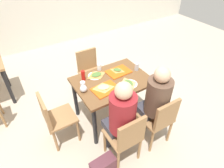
{
  "coord_description": "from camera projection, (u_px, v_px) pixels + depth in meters",
  "views": [
    {
      "loc": [
        -1.19,
        -1.92,
        2.48
      ],
      "look_at": [
        0.0,
        0.0,
        0.69
      ],
      "focal_mm": 30.7,
      "sensor_mm": 36.0,
      "label": 1
    }
  ],
  "objects": [
    {
      "name": "handbag",
      "position": [
        103.0,
        167.0,
        2.43
      ],
      "size": [
        0.33,
        0.18,
        0.28
      ],
      "primitive_type": "cube",
      "rotation": [
        0.0,
        0.0,
        0.06
      ],
      "color": "#592D38",
      "rests_on": "ground_plane"
    },
    {
      "name": "pizza_slice_b",
      "position": [
        117.0,
        70.0,
        3.0
      ],
      "size": [
        0.21,
        0.22,
        0.02
      ],
      "color": "#C68C47",
      "rests_on": "tray_red_far"
    },
    {
      "name": "condiment_bottle",
      "position": [
        83.0,
        76.0,
        2.79
      ],
      "size": [
        0.06,
        0.06,
        0.16
      ],
      "primitive_type": "cylinder",
      "color": "red",
      "rests_on": "main_table"
    },
    {
      "name": "plastic_cup_a",
      "position": [
        99.0,
        67.0,
        3.02
      ],
      "size": [
        0.07,
        0.07,
        0.1
      ],
      "primitive_type": "cylinder",
      "color": "white",
      "rests_on": "main_table"
    },
    {
      "name": "pizza_slice_d",
      "position": [
        128.0,
        83.0,
        2.74
      ],
      "size": [
        0.22,
        0.26,
        0.02
      ],
      "color": "#DBAD60",
      "rests_on": "paper_plate_near_edge"
    },
    {
      "name": "plastic_cup_c",
      "position": [
        83.0,
        85.0,
        2.66
      ],
      "size": [
        0.07,
        0.07,
        0.1
      ],
      "primitive_type": "cylinder",
      "color": "white",
      "rests_on": "main_table"
    },
    {
      "name": "tray_red_near",
      "position": [
        106.0,
        89.0,
        2.66
      ],
      "size": [
        0.38,
        0.29,
        0.02
      ],
      "primitive_type": "cube",
      "rotation": [
        0.0,
        0.0,
        0.1
      ],
      "color": "#D85914",
      "rests_on": "main_table"
    },
    {
      "name": "main_table",
      "position": [
        112.0,
        86.0,
        2.9
      ],
      "size": [
        1.1,
        0.8,
        0.77
      ],
      "color": "brown",
      "rests_on": "ground_plane"
    },
    {
      "name": "foil_bundle",
      "position": [
        84.0,
        89.0,
        2.6
      ],
      "size": [
        0.1,
        0.1,
        0.1
      ],
      "primitive_type": "sphere",
      "color": "silver",
      "rests_on": "main_table"
    },
    {
      "name": "chair_near_right",
      "position": [
        160.0,
        118.0,
        2.59
      ],
      "size": [
        0.4,
        0.4,
        0.86
      ],
      "color": "#9E7247",
      "rests_on": "ground_plane"
    },
    {
      "name": "ground_plane",
      "position": [
        112.0,
        116.0,
        3.32
      ],
      "size": [
        10.0,
        10.0,
        0.02
      ],
      "primitive_type": "cube",
      "color": "#B7A893"
    },
    {
      "name": "chair_near_left",
      "position": [
        126.0,
        136.0,
        2.36
      ],
      "size": [
        0.4,
        0.4,
        0.86
      ],
      "color": "#9E7247",
      "rests_on": "ground_plane"
    },
    {
      "name": "paper_plate_center",
      "position": [
        95.0,
        76.0,
        2.91
      ],
      "size": [
        0.22,
        0.22,
        0.01
      ],
      "primitive_type": "cylinder",
      "color": "white",
      "rests_on": "main_table"
    },
    {
      "name": "person_in_red",
      "position": [
        121.0,
        115.0,
        2.3
      ],
      "size": [
        0.32,
        0.42,
        1.27
      ],
      "color": "#383842",
      "rests_on": "ground_plane"
    },
    {
      "name": "plastic_cup_b",
      "position": [
        127.0,
        89.0,
        2.59
      ],
      "size": [
        0.07,
        0.07,
        0.1
      ],
      "primitive_type": "cylinder",
      "color": "white",
      "rests_on": "main_table"
    },
    {
      "name": "chair_left_end",
      "position": [
        54.0,
        117.0,
        2.61
      ],
      "size": [
        0.4,
        0.4,
        0.86
      ],
      "color": "#9E7247",
      "rests_on": "ground_plane"
    },
    {
      "name": "soda_can",
      "position": [
        137.0,
        67.0,
        3.0
      ],
      "size": [
        0.07,
        0.07,
        0.12
      ],
      "primitive_type": "cylinder",
      "color": "#B7BCC6",
      "rests_on": "main_table"
    },
    {
      "name": "chair_far_side",
      "position": [
        90.0,
        69.0,
        3.52
      ],
      "size": [
        0.4,
        0.4,
        0.86
      ],
      "color": "#9E7247",
      "rests_on": "ground_plane"
    },
    {
      "name": "pizza_slice_c",
      "position": [
        96.0,
        75.0,
        2.91
      ],
      "size": [
        0.24,
        0.18,
        0.02
      ],
      "color": "#C68C47",
      "rests_on": "paper_plate_center"
    },
    {
      "name": "tray_red_far",
      "position": [
        118.0,
        72.0,
        2.99
      ],
      "size": [
        0.37,
        0.28,
        0.02
      ],
      "primitive_type": "cube",
      "rotation": [
        0.0,
        0.0,
        0.05
      ],
      "color": "#D85914",
      "rests_on": "main_table"
    },
    {
      "name": "person_in_brown_jacket",
      "position": [
        155.0,
        99.0,
        2.53
      ],
      "size": [
        0.32,
        0.42,
        1.27
      ],
      "color": "#383842",
      "rests_on": "ground_plane"
    },
    {
      "name": "pizza_slice_a",
      "position": [
        103.0,
        87.0,
        2.66
      ],
      "size": [
        0.27,
        0.24,
        0.02
      ],
      "color": "tan",
      "rests_on": "tray_red_near"
    },
    {
      "name": "paper_plate_near_edge",
      "position": [
        130.0,
        84.0,
        2.75
      ],
      "size": [
        0.22,
        0.22,
        0.01
      ],
      "primitive_type": "cylinder",
      "color": "white",
      "rests_on": "main_table"
    }
  ]
}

